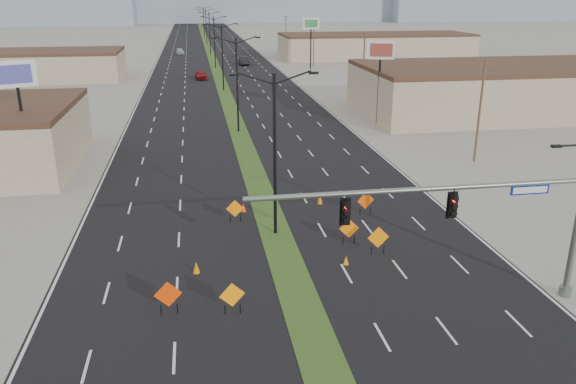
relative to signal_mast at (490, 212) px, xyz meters
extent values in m
plane|color=gray|center=(-8.56, -2.00, -4.79)|extent=(600.00, 600.00, 0.00)
cube|color=black|center=(-8.56, 98.00, -4.79)|extent=(25.00, 400.00, 0.02)
cube|color=#304E1B|center=(-8.56, 98.00, -4.79)|extent=(2.00, 400.00, 0.04)
cube|color=tan|center=(-40.56, 83.00, -2.54)|extent=(30.00, 14.00, 4.50)
cube|color=tan|center=(25.44, 43.00, -2.04)|extent=(36.00, 18.00, 5.50)
cube|color=tan|center=(29.44, 108.00, -2.29)|extent=(44.00, 16.00, 5.00)
cube|color=gray|center=(171.44, 288.00, 4.21)|extent=(160.00, 50.00, 18.00)
cylinder|color=slate|center=(4.64, 0.00, -4.54)|extent=(0.60, 0.60, 0.50)
cylinder|color=slate|center=(-3.36, 0.00, 1.31)|extent=(16.00, 0.24, 0.24)
cylinder|color=black|center=(3.74, 0.00, 3.01)|extent=(1.80, 0.10, 0.10)
cube|color=navy|center=(1.84, -0.02, 0.99)|extent=(1.90, 0.04, 0.45)
cube|color=black|center=(-6.86, 0.00, 0.43)|extent=(0.50, 0.28, 1.30)
sphere|color=#FF0C05|center=(-6.86, -0.16, 0.78)|extent=(0.22, 0.22, 0.22)
cube|color=black|center=(-1.86, 0.00, 0.43)|extent=(0.50, 0.28, 1.30)
sphere|color=#FF0C05|center=(-1.86, -0.16, 0.78)|extent=(0.22, 0.22, 0.22)
cylinder|color=black|center=(-8.56, 10.00, 0.21)|extent=(0.20, 0.20, 10.00)
cube|color=black|center=(-10.86, 10.00, 5.16)|extent=(0.55, 0.24, 0.14)
cube|color=black|center=(-6.26, 10.00, 5.16)|extent=(0.55, 0.24, 0.14)
cylinder|color=black|center=(-8.56, 38.00, 0.21)|extent=(0.20, 0.20, 10.00)
cube|color=black|center=(-10.86, 38.00, 5.16)|extent=(0.55, 0.24, 0.14)
cube|color=black|center=(-6.26, 38.00, 5.16)|extent=(0.55, 0.24, 0.14)
cylinder|color=black|center=(-8.56, 66.00, 0.21)|extent=(0.20, 0.20, 10.00)
cube|color=black|center=(-10.86, 66.00, 5.16)|extent=(0.55, 0.24, 0.14)
cube|color=black|center=(-6.26, 66.00, 5.16)|extent=(0.55, 0.24, 0.14)
cylinder|color=black|center=(-8.56, 94.00, 0.21)|extent=(0.20, 0.20, 10.00)
cube|color=black|center=(-10.86, 94.00, 5.16)|extent=(0.55, 0.24, 0.14)
cube|color=black|center=(-6.26, 94.00, 5.16)|extent=(0.55, 0.24, 0.14)
cylinder|color=black|center=(-8.56, 122.00, 0.21)|extent=(0.20, 0.20, 10.00)
cube|color=black|center=(-10.86, 122.00, 5.16)|extent=(0.55, 0.24, 0.14)
cube|color=black|center=(-6.26, 122.00, 5.16)|extent=(0.55, 0.24, 0.14)
cylinder|color=black|center=(-8.56, 150.00, 0.21)|extent=(0.20, 0.20, 10.00)
cube|color=black|center=(-10.86, 150.00, 5.16)|extent=(0.55, 0.24, 0.14)
cube|color=black|center=(-6.26, 150.00, 5.16)|extent=(0.55, 0.24, 0.14)
cylinder|color=black|center=(-8.56, 178.00, 0.21)|extent=(0.20, 0.20, 10.00)
cube|color=black|center=(-10.86, 178.00, 5.16)|extent=(0.55, 0.24, 0.14)
cube|color=black|center=(-6.26, 178.00, 5.16)|extent=(0.55, 0.24, 0.14)
cylinder|color=#4C3823|center=(11.44, 23.00, -0.29)|extent=(0.20, 0.20, 9.00)
cube|color=#4C3823|center=(11.44, 23.00, 3.81)|extent=(1.60, 0.10, 0.10)
cylinder|color=#4C3823|center=(11.44, 58.00, -0.29)|extent=(0.20, 0.20, 9.00)
cube|color=#4C3823|center=(11.44, 58.00, 3.81)|extent=(1.60, 0.10, 0.10)
cylinder|color=#4C3823|center=(11.44, 93.00, -0.29)|extent=(0.20, 0.20, 9.00)
cube|color=#4C3823|center=(11.44, 93.00, 3.81)|extent=(1.60, 0.10, 0.10)
cylinder|color=#4C3823|center=(11.44, 128.00, -0.29)|extent=(0.20, 0.20, 9.00)
cube|color=#4C3823|center=(11.44, 128.00, 3.81)|extent=(1.60, 0.10, 0.10)
imported|color=maroon|center=(-11.79, 78.87, -4.04)|extent=(2.18, 4.56, 1.50)
imported|color=black|center=(-2.42, 98.39, -3.97)|extent=(1.99, 5.09, 1.65)
imported|color=#A9AEB3|center=(-16.03, 122.81, -4.13)|extent=(2.27, 4.71, 1.32)
cube|color=#E33904|center=(-14.85, 1.45, -3.72)|extent=(1.29, 0.15, 1.29)
cylinder|color=black|center=(-15.23, 1.45, -4.52)|extent=(0.05, 0.05, 0.54)
cylinder|color=black|center=(-14.47, 1.45, -4.52)|extent=(0.05, 0.05, 0.54)
cube|color=orange|center=(-11.90, 1.00, -3.77)|extent=(1.21, 0.24, 1.22)
cylinder|color=black|center=(-12.26, 1.00, -4.54)|extent=(0.05, 0.05, 0.51)
cylinder|color=black|center=(-11.55, 1.00, -4.54)|extent=(0.05, 0.05, 0.51)
cube|color=orange|center=(-10.91, 12.27, -3.83)|extent=(1.16, 0.06, 1.16)
cylinder|color=black|center=(-11.24, 12.27, -4.55)|extent=(0.05, 0.05, 0.48)
cylinder|color=black|center=(-10.57, 12.27, -4.55)|extent=(0.05, 0.05, 0.48)
cube|color=orange|center=(-4.41, 7.74, -3.79)|extent=(1.20, 0.08, 1.20)
cylinder|color=black|center=(-4.76, 7.74, -4.54)|extent=(0.05, 0.05, 0.50)
cylinder|color=black|center=(-4.06, 7.74, -4.54)|extent=(0.05, 0.05, 0.50)
cube|color=orange|center=(-3.15, 6.04, -3.71)|extent=(1.30, 0.10, 1.30)
cylinder|color=black|center=(-3.53, 6.04, -4.52)|extent=(0.05, 0.05, 0.54)
cylinder|color=black|center=(-2.77, 6.04, -4.52)|extent=(0.05, 0.05, 0.54)
cube|color=#DB4904|center=(-2.04, 12.15, -3.76)|extent=(1.22, 0.28, 1.24)
cylinder|color=black|center=(-2.40, 12.15, -4.53)|extent=(0.05, 0.05, 0.51)
cylinder|color=black|center=(-1.68, 12.15, -4.53)|extent=(0.05, 0.05, 0.51)
cone|color=orange|center=(-13.54, 5.45, -4.46)|extent=(0.41, 0.41, 0.65)
cone|color=orange|center=(-5.29, 5.09, -4.53)|extent=(0.35, 0.35, 0.53)
cone|color=#DE5F04|center=(-4.63, 14.73, -4.46)|extent=(0.53, 0.53, 0.67)
cone|color=#FF3305|center=(-10.20, 14.06, -4.49)|extent=(0.48, 0.48, 0.61)
cylinder|color=black|center=(-26.74, 24.80, -0.90)|extent=(0.24, 0.24, 7.78)
cube|color=white|center=(-26.74, 24.80, 3.60)|extent=(2.96, 1.54, 2.05)
cube|color=#4549A7|center=(-26.74, 24.60, 3.60)|extent=(2.27, 1.02, 1.43)
cylinder|color=black|center=(7.53, 39.04, -0.91)|extent=(0.24, 0.24, 7.77)
cube|color=white|center=(7.53, 39.04, 3.59)|extent=(3.02, 1.31, 2.05)
cube|color=brown|center=(7.53, 38.84, 3.59)|extent=(2.34, 0.83, 1.43)
cylinder|color=black|center=(10.15, 89.64, -0.74)|extent=(0.24, 0.24, 8.10)
cube|color=white|center=(10.15, 89.64, 3.94)|extent=(3.21, 0.49, 2.13)
cube|color=#338141|center=(10.15, 89.44, 3.94)|extent=(2.56, 0.16, 1.49)
camera|label=1|loc=(-13.13, -22.15, 9.50)|focal=35.00mm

